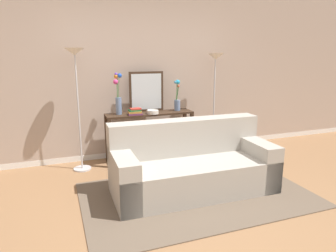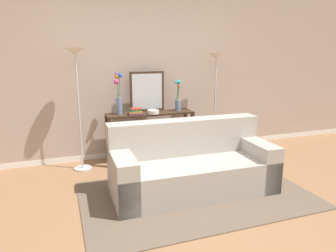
# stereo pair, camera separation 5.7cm
# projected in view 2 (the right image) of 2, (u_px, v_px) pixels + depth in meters

# --- Properties ---
(ground_plane) EXTENTS (16.00, 16.00, 0.02)m
(ground_plane) POSITION_uv_depth(u_px,v_px,m) (186.00, 215.00, 3.35)
(ground_plane) COLOR #936B47
(back_wall) EXTENTS (12.00, 0.15, 2.74)m
(back_wall) POSITION_uv_depth(u_px,v_px,m) (135.00, 74.00, 5.07)
(back_wall) COLOR white
(back_wall) RESTS_ON ground
(area_rug) EXTENTS (2.76, 1.71, 0.01)m
(area_rug) POSITION_uv_depth(u_px,v_px,m) (196.00, 195.00, 3.80)
(area_rug) COLOR brown
(area_rug) RESTS_ON ground
(couch) EXTENTS (2.03, 0.89, 0.88)m
(couch) POSITION_uv_depth(u_px,v_px,m) (191.00, 167.00, 3.87)
(couch) COLOR #ADA89E
(couch) RESTS_ON ground
(console_table) EXTENTS (1.40, 0.34, 0.79)m
(console_table) POSITION_uv_depth(u_px,v_px,m) (150.00, 127.00, 4.95)
(console_table) COLOR #382619
(console_table) RESTS_ON ground
(floor_lamp_left) EXTENTS (0.28, 0.28, 1.78)m
(floor_lamp_left) POSITION_uv_depth(u_px,v_px,m) (77.00, 76.00, 4.33)
(floor_lamp_left) COLOR silver
(floor_lamp_left) RESTS_ON ground
(floor_lamp_right) EXTENTS (0.28, 0.28, 1.71)m
(floor_lamp_right) POSITION_uv_depth(u_px,v_px,m) (216.00, 76.00, 5.07)
(floor_lamp_right) COLOR silver
(floor_lamp_right) RESTS_ON ground
(wall_mirror) EXTENTS (0.56, 0.02, 0.64)m
(wall_mirror) POSITION_uv_depth(u_px,v_px,m) (147.00, 92.00, 4.95)
(wall_mirror) COLOR #382619
(wall_mirror) RESTS_ON console_table
(vase_tall_flowers) EXTENTS (0.14, 0.11, 0.64)m
(vase_tall_flowers) POSITION_uv_depth(u_px,v_px,m) (119.00, 96.00, 4.71)
(vase_tall_flowers) COLOR #6B84AD
(vase_tall_flowers) RESTS_ON console_table
(vase_short_flowers) EXTENTS (0.10, 0.12, 0.50)m
(vase_short_flowers) POSITION_uv_depth(u_px,v_px,m) (178.00, 99.00, 5.05)
(vase_short_flowers) COLOR #6B84AD
(vase_short_flowers) RESTS_ON console_table
(fruit_bowl) EXTENTS (0.19, 0.19, 0.06)m
(fruit_bowl) POSITION_uv_depth(u_px,v_px,m) (153.00, 112.00, 4.80)
(fruit_bowl) COLOR silver
(fruit_bowl) RESTS_ON console_table
(book_stack) EXTENTS (0.23, 0.17, 0.10)m
(book_stack) POSITION_uv_depth(u_px,v_px,m) (135.00, 112.00, 4.74)
(book_stack) COLOR #6B3360
(book_stack) RESTS_ON console_table
(book_row_under_console) EXTENTS (0.31, 0.18, 0.13)m
(book_row_under_console) POSITION_uv_depth(u_px,v_px,m) (125.00, 159.00, 4.93)
(book_row_under_console) COLOR tan
(book_row_under_console) RESTS_ON ground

